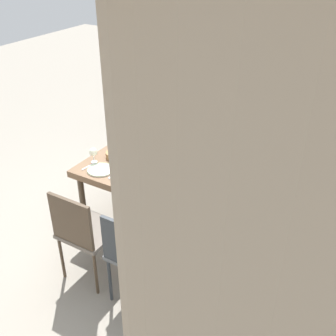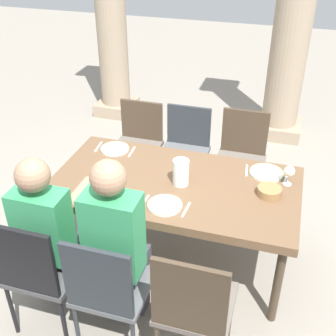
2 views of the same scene
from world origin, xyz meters
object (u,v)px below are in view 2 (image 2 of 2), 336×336
(chair_west_north, at_px, (138,141))
(chair_mid_north, at_px, (185,147))
(chair_east_north, at_px, (241,154))
(plate_2, at_px, (266,173))
(chair_east_south, at_px, (193,305))
(plate_1, at_px, (165,205))
(diner_man_white, at_px, (118,243))
(dining_table, at_px, (175,189))
(chair_mid_south, at_px, (108,288))
(wine_glass_2, at_px, (289,172))
(stone_column_near, at_px, (110,6))
(diner_woman_green, at_px, (51,233))
(water_pitcher, at_px, (181,174))
(bread_basket, at_px, (269,191))
(plate_0, at_px, (115,149))
(chair_west_south, at_px, (38,269))
(stone_column_centre, at_px, (293,20))

(chair_west_north, bearing_deg, chair_mid_north, -0.04)
(chair_east_north, bearing_deg, plate_2, -66.09)
(chair_east_south, relative_size, plate_1, 3.99)
(diner_man_white, bearing_deg, chair_west_north, 106.17)
(dining_table, distance_m, chair_mid_south, 0.94)
(chair_east_south, distance_m, wine_glass_2, 1.24)
(chair_east_south, height_order, stone_column_near, stone_column_near)
(chair_mid_south, height_order, diner_woman_green, diner_woman_green)
(dining_table, xyz_separation_m, diner_man_white, (-0.16, -0.72, 0.04))
(diner_woman_green, bearing_deg, plate_1, 33.24)
(water_pitcher, bearing_deg, dining_table, 171.28)
(diner_woman_green, distance_m, bread_basket, 1.51)
(chair_mid_north, relative_size, wine_glass_2, 5.81)
(chair_mid_north, xyz_separation_m, chair_east_south, (0.53, -1.81, 0.02))
(chair_mid_north, bearing_deg, chair_east_north, 0.42)
(chair_east_north, height_order, plate_0, chair_east_north)
(chair_east_south, relative_size, diner_woman_green, 0.76)
(chair_mid_north, relative_size, stone_column_near, 0.31)
(chair_west_south, bearing_deg, diner_woman_green, 89.08)
(chair_west_north, bearing_deg, plate_2, -25.00)
(chair_mid_north, relative_size, chair_east_south, 0.92)
(chair_east_north, distance_m, diner_woman_green, 1.91)
(chair_west_north, xyz_separation_m, water_pitcher, (0.68, -0.91, 0.30))
(chair_west_north, bearing_deg, stone_column_near, 119.76)
(chair_west_north, height_order, diner_woman_green, diner_woman_green)
(dining_table, height_order, diner_man_white, diner_man_white)
(plate_1, bearing_deg, plate_2, 44.68)
(chair_east_south, xyz_separation_m, plate_0, (-0.99, 1.24, 0.19))
(bread_basket, bearing_deg, chair_east_north, 109.56)
(chair_east_south, bearing_deg, chair_west_south, 179.95)
(chair_mid_south, relative_size, plate_2, 3.60)
(chair_east_south, relative_size, bread_basket, 5.68)
(chair_west_north, xyz_separation_m, diner_woman_green, (0.00, -1.62, 0.16))
(chair_east_south, xyz_separation_m, plate_1, (-0.36, 0.61, 0.19))
(plate_0, relative_size, plate_1, 0.99)
(stone_column_centre, xyz_separation_m, water_pitcher, (-0.58, -2.51, -0.56))
(dining_table, xyz_separation_m, diner_woman_green, (-0.63, -0.72, 0.01))
(dining_table, bearing_deg, diner_man_white, -102.55)
(dining_table, relative_size, bread_basket, 10.69)
(chair_west_north, xyz_separation_m, chair_east_north, (1.00, 0.00, 0.02))
(chair_east_north, bearing_deg, diner_woman_green, -121.54)
(chair_west_north, relative_size, diner_woman_green, 0.69)
(chair_mid_north, height_order, bread_basket, chair_mid_north)
(stone_column_centre, xyz_separation_m, plate_1, (-0.61, -2.80, -0.64))
(chair_east_north, bearing_deg, stone_column_centre, 80.91)
(bread_basket, bearing_deg, wine_glass_2, 56.95)
(chair_east_south, bearing_deg, diner_man_white, 159.89)
(diner_man_white, bearing_deg, plate_1, 67.26)
(chair_west_south, distance_m, plate_1, 0.91)
(stone_column_centre, bearing_deg, dining_table, -104.09)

